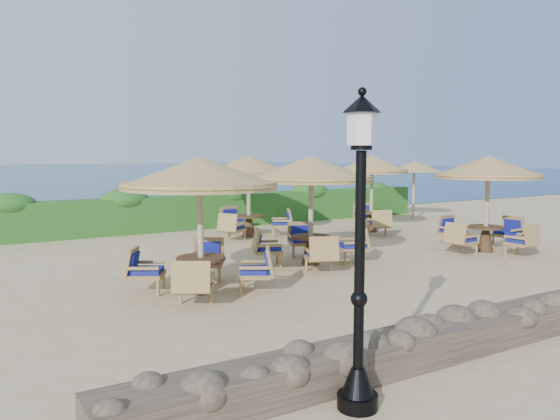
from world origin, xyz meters
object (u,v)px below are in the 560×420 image
object	(u,v)px
cafe_set_0	(200,197)
cafe_set_3	(249,179)
cafe_set_1	(311,188)
cafe_set_2	(488,185)
extra_parasol	(414,166)
cafe_set_4	(372,176)
lamp_post	(360,266)

from	to	relation	value
cafe_set_0	cafe_set_3	bearing A→B (deg)	54.94
cafe_set_1	cafe_set_0	bearing A→B (deg)	-160.90
cafe_set_2	extra_parasol	bearing A→B (deg)	60.71
cafe_set_0	cafe_set_3	world-z (taller)	same
extra_parasol	cafe_set_4	size ratio (longest dim) A/B	0.85
extra_parasol	cafe_set_0	bearing A→B (deg)	-151.42
cafe_set_0	cafe_set_3	distance (m)	7.16
lamp_post	cafe_set_0	bearing A→B (deg)	85.18
cafe_set_1	cafe_set_2	xyz separation A→B (m)	(5.15, -1.02, -0.04)
lamp_post	cafe_set_3	size ratio (longest dim) A/B	1.20
lamp_post	cafe_set_3	bearing A→B (deg)	67.90
extra_parasol	cafe_set_2	xyz separation A→B (m)	(-3.63, -6.48, -0.34)
cafe_set_3	cafe_set_2	bearing A→B (deg)	-52.40
cafe_set_3	cafe_set_4	world-z (taller)	same
cafe_set_3	extra_parasol	bearing A→B (deg)	5.39
cafe_set_2	cafe_set_3	xyz separation A→B (m)	(-4.40, 5.72, 0.05)
cafe_set_0	cafe_set_2	size ratio (longest dim) A/B	1.07
lamp_post	cafe_set_4	bearing A→B (deg)	49.10
cafe_set_1	cafe_set_3	size ratio (longest dim) A/B	1.08
lamp_post	cafe_set_0	world-z (taller)	lamp_post
lamp_post	extra_parasol	distance (m)	17.41
cafe_set_0	cafe_set_3	size ratio (longest dim) A/B	1.10
extra_parasol	cafe_set_1	distance (m)	10.34
cafe_set_4	cafe_set_1	bearing A→B (deg)	-144.24
lamp_post	cafe_set_3	distance (m)	12.14
cafe_set_2	cafe_set_0	bearing A→B (deg)	-179.05
cafe_set_0	cafe_set_2	world-z (taller)	same
lamp_post	cafe_set_4	size ratio (longest dim) A/B	1.17
lamp_post	cafe_set_3	xyz separation A→B (m)	(4.57, 11.24, 0.33)
cafe_set_2	cafe_set_3	bearing A→B (deg)	127.60
extra_parasol	cafe_set_2	distance (m)	7.43
extra_parasol	cafe_set_0	xyz separation A→B (m)	(-12.15, -6.62, -0.29)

